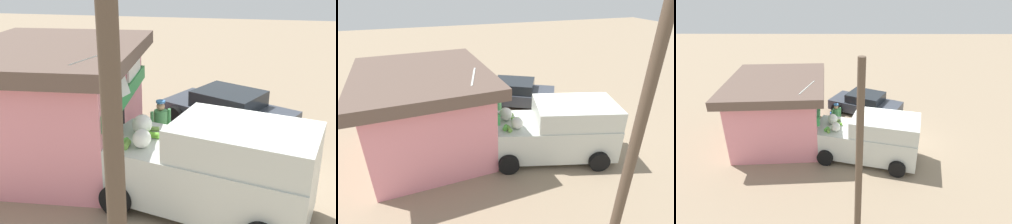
# 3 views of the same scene
# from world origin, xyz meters

# --- Properties ---
(ground_plane) EXTENTS (60.00, 60.00, 0.00)m
(ground_plane) POSITION_xyz_m (0.00, 0.00, 0.00)
(ground_plane) COLOR gray
(storefront_bar) EXTENTS (5.44, 4.62, 2.98)m
(storefront_bar) POSITION_xyz_m (0.34, 5.05, 1.54)
(storefront_bar) COLOR pink
(storefront_bar) RESTS_ON ground_plane
(delivery_van) EXTENTS (3.08, 5.02, 3.00)m
(delivery_van) POSITION_xyz_m (-1.40, 0.94, 0.99)
(delivery_van) COLOR silver
(delivery_van) RESTS_ON ground_plane
(parked_sedan) EXTENTS (3.47, 4.34, 1.20)m
(parked_sedan) POSITION_xyz_m (3.19, 0.79, 0.58)
(parked_sedan) COLOR #383D47
(parked_sedan) RESTS_ON ground_plane
(vendor_standing) EXTENTS (0.48, 0.48, 1.61)m
(vendor_standing) POSITION_xyz_m (0.72, 2.40, 0.92)
(vendor_standing) COLOR navy
(vendor_standing) RESTS_ON ground_plane
(customer_bending) EXTENTS (0.78, 0.71, 1.39)m
(customer_bending) POSITION_xyz_m (-0.66, 2.40, 0.86)
(customer_bending) COLOR navy
(customer_bending) RESTS_ON ground_plane
(unloaded_banana_pile) EXTENTS (0.90, 0.72, 0.38)m
(unloaded_banana_pile) POSITION_xyz_m (-0.57, 4.19, 0.16)
(unloaded_banana_pile) COLOR silver
(unloaded_banana_pile) RESTS_ON ground_plane
(paint_bucket) EXTENTS (0.27, 0.27, 0.31)m
(paint_bucket) POSITION_xyz_m (2.52, 2.68, 0.16)
(paint_bucket) COLOR blue
(paint_bucket) RESTS_ON ground_plane
(utility_pole) EXTENTS (0.20, 0.20, 5.44)m
(utility_pole) POSITION_xyz_m (-5.39, 1.57, 2.72)
(utility_pole) COLOR brown
(utility_pole) RESTS_ON ground_plane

